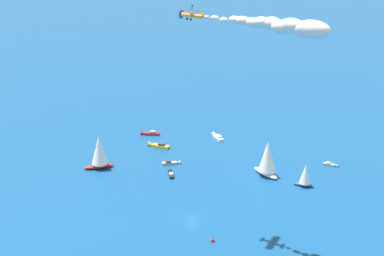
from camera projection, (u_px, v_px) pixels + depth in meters
name	position (u px, v px, depth m)	size (l,w,h in m)	color
ground_plane	(192.00, 219.00, 171.23)	(2000.00, 2000.00, 0.00)	navy
motorboat_far_port	(158.00, 145.00, 221.05)	(7.69, 7.26, 2.44)	gold
motorboat_far_stbd	(171.00, 174.00, 198.32)	(5.87, 2.90, 1.65)	black
motorboat_inshore	(331.00, 165.00, 205.44)	(4.76, 4.37, 1.49)	#9E9993
sailboat_offshore	(305.00, 175.00, 189.44)	(6.08, 6.13, 8.70)	#23478C
sailboat_trailing	(267.00, 158.00, 195.98)	(11.33, 7.14, 14.10)	white
sailboat_ahead	(99.00, 152.00, 201.68)	(6.51, 10.76, 13.48)	#B21E1E
motorboat_outer_ring_a	(149.00, 133.00, 232.81)	(5.05, 7.45, 2.15)	#B21E1E
motorboat_outer_ring_c	(172.00, 163.00, 206.68)	(3.23, 6.68, 1.88)	#9E9993
motorboat_outer_ring_d	(217.00, 137.00, 229.46)	(7.53, 1.96, 2.18)	white
marker_buoy	(213.00, 240.00, 159.49)	(1.10, 1.10, 2.10)	red
biplane_lead	(191.00, 15.00, 149.70)	(7.00, 6.93, 3.74)	orange
wingwalker_lead	(192.00, 6.00, 149.36)	(0.88, 1.29, 1.52)	#1E4CB2
smoke_trail_lead	(288.00, 27.00, 135.20)	(30.78, 20.72, 5.62)	silver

